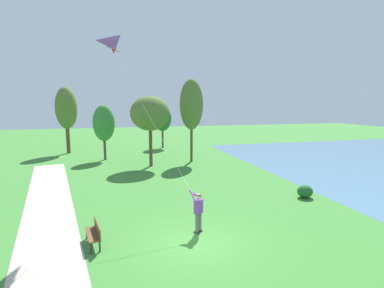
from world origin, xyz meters
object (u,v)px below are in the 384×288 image
Objects in this scene: flying_kite at (121,46)px; tree_treeline_left at (150,114)px; park_bench_near_walkway at (94,232)px; tree_behind_path at (66,109)px; person_kite_flyer at (198,209)px; tree_lakeside_far at (162,118)px; tree_treeline_right at (104,123)px; tree_horizon_far at (191,105)px; lakeside_shrub at (305,191)px.

flying_kite reaches higher than tree_treeline_left.
park_bench_near_walkway is at bearing -105.44° from tree_treeline_left.
flying_kite reaches higher than tree_behind_path.
tree_treeline_left is (-0.34, 14.18, 3.64)m from person_kite_flyer.
tree_behind_path is 1.39× the size of tree_lakeside_far.
tree_horizon_far is at bearing -20.83° from tree_treeline_right.
lakeside_shrub is at bearing -52.06° from tree_behind_path.
lakeside_shrub is (7.45, 2.89, -0.67)m from person_kite_flyer.
tree_horizon_far reaches higher than tree_treeline_right.
tree_lakeside_far is 11.13m from tree_treeline_left.
tree_treeline_left is (-2.78, -10.73, 0.97)m from tree_lakeside_far.
person_kite_flyer is 0.34× the size of tree_treeline_right.
park_bench_near_walkway is 0.20× the size of tree_horizon_far.
tree_horizon_far is at bearing 106.89° from lakeside_shrub.
tree_treeline_left is 14.39m from lakeside_shrub.
tree_treeline_right is at bearing 134.57° from tree_treeline_left.
person_kite_flyer is 0.29× the size of tree_treeline_left.
flying_kite is at bearing -74.02° from tree_behind_path.
lakeside_shrub is (11.73, 2.94, -0.13)m from park_bench_near_walkway.
tree_lakeside_far is (6.87, 6.58, 0.08)m from tree_treeline_right.
person_kite_flyer is 4.31m from park_bench_near_walkway.
tree_treeline_right is (-0.15, 18.38, 3.12)m from park_bench_near_walkway.
tree_treeline_right reaches higher than park_bench_near_walkway.
park_bench_near_walkway is at bearing -89.52° from tree_treeline_right.
flying_kite is (-2.94, 3.81, 7.34)m from person_kite_flyer.
flying_kite is 1.12× the size of tree_treeline_left.
tree_treeline_right is at bearing 90.48° from park_bench_near_walkway.
tree_behind_path reaches higher than person_kite_flyer.
tree_treeline_right is at bearing -50.95° from tree_behind_path.
tree_treeline_left is 6.64× the size of lakeside_shrub.
tree_behind_path is at bearing 146.28° from tree_horizon_far.
flying_kite is at bearing 174.90° from lakeside_shrub.
tree_treeline_left reaches higher than person_kite_flyer.
tree_horizon_far is (7.98, 15.29, 4.94)m from park_bench_near_walkway.
flying_kite reaches higher than person_kite_flyer.
flying_kite is at bearing 70.97° from park_bench_near_walkway.
flying_kite reaches higher than tree_horizon_far.
tree_treeline_left reaches higher than tree_treeline_right.
lakeside_shrub is at bearing 14.05° from park_bench_near_walkway.
flying_kite reaches higher than lakeside_shrub.
flying_kite is 22.27m from tree_lakeside_far.
park_bench_near_walkway is 0.29× the size of tree_lakeside_far.
tree_horizon_far is at bearing 14.60° from tree_treeline_left.
tree_treeline_left reaches higher than tree_lakeside_far.
flying_kite is at bearing -104.07° from tree_treeline_left.
person_kite_flyer is at bearing -52.38° from flying_kite.
tree_treeline_right is at bearing 95.85° from flying_kite.
tree_lakeside_far is at bearing 75.46° from tree_treeline_left.
park_bench_near_walkway is 18.65m from tree_treeline_right.
flying_kite is 20.67m from tree_behind_path.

